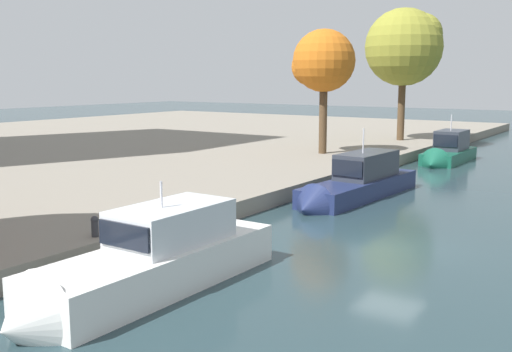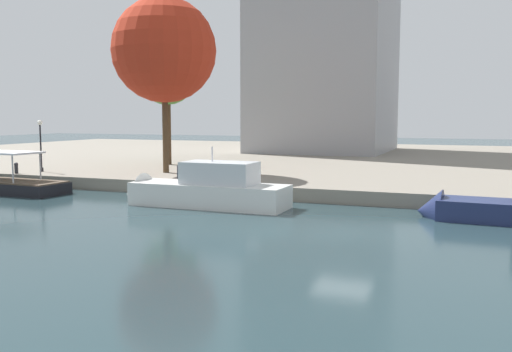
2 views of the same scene
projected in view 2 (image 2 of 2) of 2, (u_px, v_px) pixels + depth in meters
name	position (u px, v px, depth m)	size (l,w,h in m)	color
ground_plane	(343.00, 233.00, 24.45)	(220.00, 220.00, 0.00)	#23383D
dock_promenade	(420.00, 162.00, 56.95)	(120.00, 55.00, 0.84)	gray
motor_yacht_1	(200.00, 193.00, 31.69)	(10.00, 2.79, 4.20)	silver
mooring_bollard_1	(16.00, 168.00, 41.33)	(0.29, 0.29, 0.83)	#2D2D33
mooring_bollard_2	(252.00, 178.00, 34.77)	(0.28, 0.28, 0.77)	#2D2D33
lamp_post	(41.00, 142.00, 42.68)	(0.36, 0.36, 3.90)	black
tree_2	(165.00, 74.00, 48.48)	(5.11, 5.11, 10.28)	#4C3823
tree_3	(164.00, 52.00, 41.46)	(7.68, 7.68, 12.85)	#4C3823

